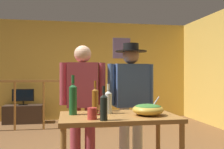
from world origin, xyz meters
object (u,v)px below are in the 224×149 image
(wine_glass, at_px, (108,100))
(mug_red, at_px, (92,113))
(salad_bowl, at_px, (148,109))
(wine_bottle_green, at_px, (73,98))
(tv_console, at_px, (23,114))
(stair_railing, at_px, (53,97))
(person_standing_left, at_px, (83,97))
(serving_table, at_px, (118,124))
(person_standing_right, at_px, (131,93))
(wine_bottle_dark, at_px, (104,106))
(framed_picture, at_px, (122,48))
(wine_bottle_amber, at_px, (95,100))
(flat_screen_tv, at_px, (23,96))
(wine_bottle_clear, at_px, (108,101))

(wine_glass, height_order, mug_red, wine_glass)
(salad_bowl, bearing_deg, wine_bottle_green, 167.31)
(mug_red, bearing_deg, wine_glass, 65.62)
(tv_console, bearing_deg, stair_railing, -47.52)
(wine_bottle_green, xyz_separation_m, person_standing_left, (0.13, 0.60, -0.04))
(serving_table, relative_size, salad_bowl, 3.70)
(serving_table, distance_m, person_standing_right, 0.79)
(stair_railing, distance_m, person_standing_left, 2.50)
(wine_bottle_dark, relative_size, person_standing_left, 0.20)
(tv_console, height_order, wine_bottle_dark, wine_bottle_dark)
(person_standing_right, bearing_deg, framed_picture, -105.75)
(wine_bottle_amber, relative_size, wine_bottle_dark, 1.12)
(wine_bottle_amber, xyz_separation_m, person_standing_left, (-0.10, 0.53, -0.02))
(salad_bowl, xyz_separation_m, wine_bottle_green, (-0.72, 0.16, 0.10))
(stair_railing, height_order, salad_bowl, stair_railing)
(tv_console, xyz_separation_m, wine_bottle_green, (1.10, -3.85, 0.72))
(framed_picture, height_order, person_standing_left, framed_picture)
(framed_picture, distance_m, serving_table, 4.50)
(wine_glass, height_order, wine_bottle_green, wine_bottle_green)
(framed_picture, height_order, wine_bottle_dark, framed_picture)
(tv_console, xyz_separation_m, flat_screen_tv, (0.00, -0.03, 0.45))
(wine_bottle_green, height_order, wine_bottle_clear, wine_bottle_green)
(flat_screen_tv, relative_size, person_standing_left, 0.33)
(stair_railing, height_order, flat_screen_tv, stair_railing)
(tv_console, xyz_separation_m, wine_bottle_clear, (1.46, -3.84, 0.68))
(wine_bottle_green, bearing_deg, flat_screen_tv, 106.08)
(framed_picture, bearing_deg, person_standing_right, -100.34)
(serving_table, bearing_deg, stair_railing, 104.31)
(tv_console, distance_m, wine_bottle_dark, 4.48)
(framed_picture, distance_m, wine_glass, 4.20)
(stair_railing, bearing_deg, wine_bottle_amber, -78.78)
(framed_picture, bearing_deg, wine_bottle_dark, -104.15)
(wine_bottle_dark, bearing_deg, person_standing_right, 63.12)
(serving_table, bearing_deg, salad_bowl, -14.64)
(stair_railing, bearing_deg, wine_bottle_green, -83.27)
(tv_console, relative_size, person_standing_right, 0.57)
(framed_picture, height_order, serving_table, framed_picture)
(tv_console, xyz_separation_m, person_standing_right, (1.85, -3.25, 0.71))
(wine_bottle_amber, distance_m, person_standing_left, 0.54)
(salad_bowl, bearing_deg, wine_bottle_clear, 154.96)
(framed_picture, distance_m, stair_railing, 2.39)
(framed_picture, distance_m, person_standing_right, 3.72)
(wine_bottle_amber, bearing_deg, tv_console, 109.41)
(flat_screen_tv, height_order, wine_bottle_clear, wine_bottle_clear)
(tv_console, height_order, person_standing_right, person_standing_right)
(tv_console, distance_m, serving_table, 4.25)
(wine_bottle_clear, bearing_deg, wine_bottle_dark, -105.17)
(tv_console, relative_size, wine_bottle_green, 2.28)
(tv_console, xyz_separation_m, serving_table, (1.54, -3.94, 0.46))
(wine_bottle_amber, height_order, wine_bottle_dark, wine_bottle_amber)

